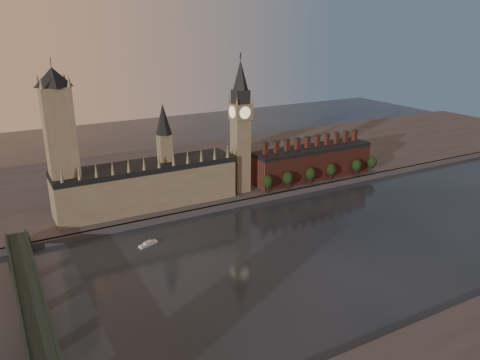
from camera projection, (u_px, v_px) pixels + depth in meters
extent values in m
plane|color=black|center=(315.00, 254.00, 280.28)|extent=(900.00, 900.00, 0.00)
cube|color=#47474C|center=(242.00, 203.00, 354.16)|extent=(900.00, 4.00, 4.00)
cube|color=#47474C|center=(194.00, 171.00, 428.68)|extent=(900.00, 180.00, 4.00)
cube|color=gray|center=(147.00, 187.00, 339.87)|extent=(130.00, 30.00, 28.00)
cube|color=black|center=(146.00, 166.00, 334.72)|extent=(130.00, 30.00, 4.00)
cube|color=gray|center=(165.00, 150.00, 338.38)|extent=(9.00, 9.00, 24.00)
cone|color=black|center=(163.00, 119.00, 330.98)|extent=(12.00, 12.00, 22.00)
cone|color=gray|center=(61.00, 175.00, 293.79)|extent=(2.60, 2.60, 10.00)
cone|color=gray|center=(79.00, 172.00, 298.71)|extent=(2.60, 2.60, 10.00)
cone|color=gray|center=(96.00, 170.00, 303.63)|extent=(2.60, 2.60, 10.00)
cone|color=gray|center=(112.00, 168.00, 308.56)|extent=(2.60, 2.60, 10.00)
cone|color=gray|center=(128.00, 165.00, 313.48)|extent=(2.60, 2.60, 10.00)
cone|color=gray|center=(144.00, 163.00, 318.41)|extent=(2.60, 2.60, 10.00)
cone|color=gray|center=(159.00, 161.00, 323.33)|extent=(2.60, 2.60, 10.00)
cone|color=gray|center=(173.00, 159.00, 328.26)|extent=(2.60, 2.60, 10.00)
cone|color=gray|center=(188.00, 157.00, 333.18)|extent=(2.60, 2.60, 10.00)
cone|color=gray|center=(201.00, 155.00, 338.11)|extent=(2.60, 2.60, 10.00)
cone|color=gray|center=(215.00, 153.00, 343.03)|extent=(2.60, 2.60, 10.00)
cone|color=gray|center=(228.00, 151.00, 347.95)|extent=(2.60, 2.60, 10.00)
cube|color=gray|center=(63.00, 157.00, 304.64)|extent=(18.00, 18.00, 90.00)
cone|color=black|center=(53.00, 77.00, 288.22)|extent=(24.00, 24.00, 12.00)
cylinder|color=#232326|center=(51.00, 67.00, 286.29)|extent=(0.50, 0.50, 12.00)
cone|color=gray|center=(41.00, 82.00, 278.57)|extent=(3.00, 3.00, 8.00)
cone|color=gray|center=(69.00, 81.00, 285.91)|extent=(3.00, 3.00, 8.00)
cone|color=gray|center=(37.00, 80.00, 291.81)|extent=(3.00, 3.00, 8.00)
cone|color=gray|center=(64.00, 78.00, 299.16)|extent=(3.00, 3.00, 8.00)
cube|color=gray|center=(240.00, 156.00, 365.33)|extent=(12.00, 12.00, 58.00)
cube|color=gray|center=(240.00, 111.00, 354.06)|extent=(14.00, 14.00, 12.00)
cube|color=#232326|center=(240.00, 97.00, 350.52)|extent=(11.00, 11.00, 10.00)
cone|color=black|center=(240.00, 75.00, 345.36)|extent=(13.00, 13.00, 22.00)
cylinder|color=#232326|center=(240.00, 56.00, 341.02)|extent=(1.00, 1.00, 5.00)
cylinder|color=beige|center=(245.00, 113.00, 348.10)|extent=(9.00, 0.50, 9.00)
cylinder|color=beige|center=(236.00, 110.00, 360.02)|extent=(9.00, 0.50, 9.00)
cylinder|color=beige|center=(232.00, 112.00, 350.75)|extent=(0.50, 9.00, 9.00)
cylinder|color=beige|center=(249.00, 110.00, 357.36)|extent=(0.50, 9.00, 9.00)
cone|color=gray|center=(237.00, 101.00, 342.79)|extent=(2.00, 2.00, 6.00)
cone|color=gray|center=(252.00, 100.00, 348.76)|extent=(2.00, 2.00, 6.00)
cone|color=gray|center=(229.00, 99.00, 353.56)|extent=(2.00, 2.00, 6.00)
cone|color=gray|center=(244.00, 97.00, 359.53)|extent=(2.00, 2.00, 6.00)
cube|color=brown|center=(311.00, 164.00, 402.93)|extent=(110.00, 25.00, 24.00)
cube|color=black|center=(312.00, 149.00, 398.59)|extent=(110.00, 25.00, 3.00)
cube|color=brown|center=(265.00, 149.00, 375.08)|extent=(3.50, 3.50, 9.00)
cube|color=#232326|center=(266.00, 143.00, 373.47)|extent=(4.20, 4.20, 1.00)
cube|color=brown|center=(276.00, 147.00, 379.87)|extent=(3.50, 3.50, 9.00)
cube|color=#232326|center=(277.00, 141.00, 378.26)|extent=(4.20, 4.20, 1.00)
cube|color=brown|center=(287.00, 146.00, 384.67)|extent=(3.50, 3.50, 9.00)
cube|color=#232326|center=(287.00, 140.00, 383.06)|extent=(4.20, 4.20, 1.00)
cube|color=brown|center=(297.00, 144.00, 389.46)|extent=(3.50, 3.50, 9.00)
cube|color=#232326|center=(298.00, 138.00, 387.85)|extent=(4.20, 4.20, 1.00)
cube|color=brown|center=(307.00, 143.00, 394.26)|extent=(3.50, 3.50, 9.00)
cube|color=#232326|center=(308.00, 137.00, 392.65)|extent=(4.20, 4.20, 1.00)
cube|color=brown|center=(317.00, 141.00, 399.05)|extent=(3.50, 3.50, 9.00)
cube|color=#232326|center=(318.00, 135.00, 397.44)|extent=(4.20, 4.20, 1.00)
cube|color=brown|center=(327.00, 140.00, 403.85)|extent=(3.50, 3.50, 9.00)
cube|color=#232326|center=(327.00, 134.00, 402.24)|extent=(4.20, 4.20, 1.00)
cube|color=brown|center=(336.00, 138.00, 408.64)|extent=(3.50, 3.50, 9.00)
cube|color=#232326|center=(337.00, 133.00, 407.03)|extent=(4.20, 4.20, 1.00)
cube|color=brown|center=(346.00, 137.00, 413.44)|extent=(3.50, 3.50, 9.00)
cube|color=#232326|center=(346.00, 132.00, 411.83)|extent=(4.20, 4.20, 1.00)
cube|color=brown|center=(355.00, 136.00, 418.23)|extent=(3.50, 3.50, 9.00)
cube|color=#232326|center=(355.00, 130.00, 416.62)|extent=(4.20, 4.20, 1.00)
cylinder|color=black|center=(267.00, 189.00, 368.20)|extent=(0.80, 0.80, 6.00)
ellipsoid|color=black|center=(268.00, 182.00, 366.10)|extent=(8.60, 8.60, 10.75)
cylinder|color=black|center=(288.00, 186.00, 376.44)|extent=(0.80, 0.80, 6.00)
ellipsoid|color=black|center=(288.00, 178.00, 374.34)|extent=(8.60, 8.60, 10.75)
cylinder|color=black|center=(310.00, 181.00, 387.25)|extent=(0.80, 0.80, 6.00)
ellipsoid|color=black|center=(310.00, 174.00, 385.16)|extent=(8.60, 8.60, 10.75)
cylinder|color=black|center=(330.00, 177.00, 397.88)|extent=(0.80, 0.80, 6.00)
ellipsoid|color=black|center=(331.00, 170.00, 395.79)|extent=(8.60, 8.60, 10.75)
cylinder|color=black|center=(356.00, 173.00, 409.10)|extent=(0.80, 0.80, 6.00)
ellipsoid|color=black|center=(357.00, 166.00, 407.00)|extent=(8.60, 8.60, 10.75)
cylinder|color=black|center=(371.00, 169.00, 418.79)|extent=(0.80, 0.80, 6.00)
ellipsoid|color=black|center=(372.00, 162.00, 416.70)|extent=(8.60, 8.60, 10.75)
cube|color=#1B2A26|center=(36.00, 323.00, 202.09)|extent=(12.00, 200.00, 2.50)
cube|color=#1B2A26|center=(22.00, 323.00, 198.95)|extent=(1.00, 200.00, 1.30)
cube|color=#1B2A26|center=(49.00, 315.00, 204.00)|extent=(1.00, 200.00, 1.30)
cube|color=#47474C|center=(17.00, 241.00, 281.39)|extent=(14.00, 8.00, 6.00)
cylinder|color=#232326|center=(42.00, 349.00, 193.80)|extent=(8.00, 8.00, 7.75)
cylinder|color=#232326|center=(32.00, 307.00, 221.96)|extent=(8.00, 8.00, 7.75)
cylinder|color=#232326|center=(25.00, 275.00, 250.11)|extent=(8.00, 8.00, 7.75)
cylinder|color=#232326|center=(19.00, 249.00, 278.26)|extent=(8.00, 8.00, 7.75)
cube|color=silver|center=(148.00, 244.00, 291.72)|extent=(13.08, 7.72, 1.44)
cube|color=silver|center=(148.00, 242.00, 291.31)|extent=(6.00, 4.40, 1.08)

